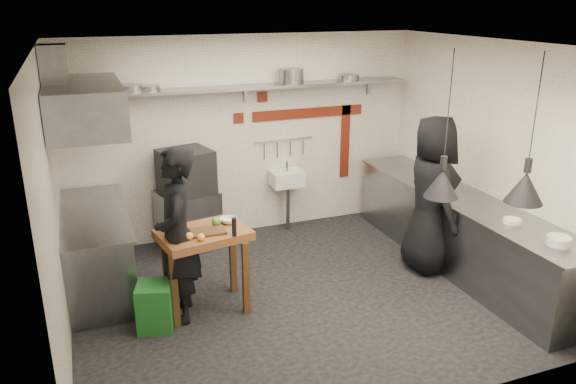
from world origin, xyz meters
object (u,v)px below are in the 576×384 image
object	(u,v)px
chef_left	(178,235)
chef_right	(431,195)
oven_stand	(188,219)
green_bin	(155,306)
prep_table	(205,270)
combi_oven	(186,172)

from	to	relation	value
chef_left	chef_right	bearing A→B (deg)	102.64
chef_right	oven_stand	bearing A→B (deg)	66.22
chef_left	chef_right	size ratio (longest dim) A/B	0.96
green_bin	chef_right	distance (m)	3.49
prep_table	chef_left	distance (m)	0.56
chef_left	green_bin	bearing A→B (deg)	-53.73
combi_oven	prep_table	xyz separation A→B (m)	(-0.15, -1.64, -0.63)
oven_stand	green_bin	size ratio (longest dim) A/B	1.60
combi_oven	oven_stand	bearing A→B (deg)	79.25
prep_table	combi_oven	bearing A→B (deg)	74.40
chef_right	green_bin	bearing A→B (deg)	101.82
oven_stand	combi_oven	size ratio (longest dim) A/B	1.28
chef_left	chef_right	world-z (taller)	chef_right
oven_stand	combi_oven	world-z (taller)	combi_oven
oven_stand	combi_oven	xyz separation A→B (m)	(0.00, -0.04, 0.69)
green_bin	combi_oven	bearing A→B (deg)	68.45
prep_table	chef_left	xyz separation A→B (m)	(-0.28, -0.08, 0.48)
combi_oven	prep_table	bearing A→B (deg)	-109.22
oven_stand	combi_oven	distance (m)	0.69
combi_oven	chef_left	distance (m)	1.77
prep_table	chef_left	size ratio (longest dim) A/B	0.49
oven_stand	chef_right	distance (m)	3.22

